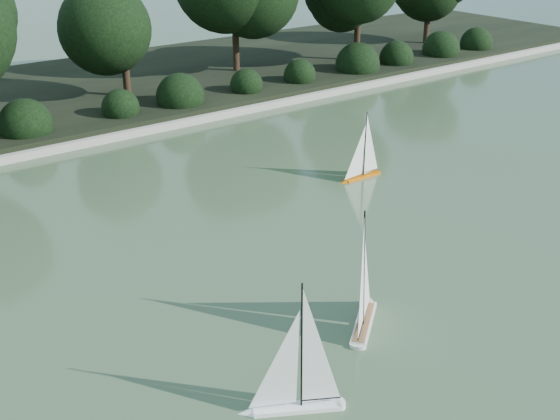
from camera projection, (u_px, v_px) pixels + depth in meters
name	position (u px, v px, depth m)	size (l,w,h in m)	color
ground	(414.00, 289.00, 10.24)	(80.00, 80.00, 0.00)	#31472A
pond_coping	(135.00, 132.00, 16.75)	(40.00, 0.35, 0.18)	gray
far_bank	(70.00, 94.00, 19.64)	(40.00, 8.00, 0.30)	black
tree_line	(128.00, 5.00, 18.15)	(26.31, 3.93, 4.39)	black
shrub_hedge	(117.00, 109.00, 17.26)	(29.10, 1.10, 1.10)	black
sailboat_white_a	(289.00, 391.00, 7.73)	(1.14, 0.75, 1.68)	white
sailboat_white_b	(366.00, 304.00, 9.36)	(1.14, 0.95, 1.81)	silver
sailboat_orange	(359.00, 168.00, 14.14)	(1.07, 0.18, 1.46)	#CC5D02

